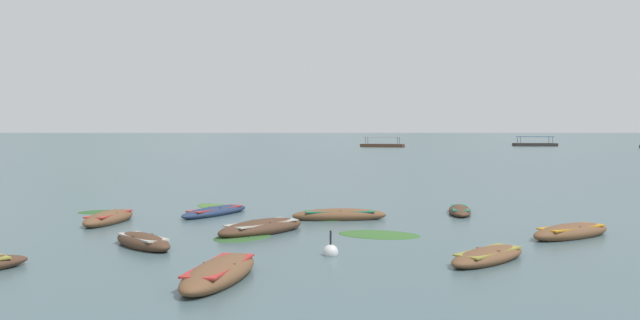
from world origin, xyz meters
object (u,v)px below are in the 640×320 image
(ferry_1, at_px, (535,144))
(rowboat_5, at_px, (215,212))
(rowboat_0, at_px, (460,211))
(rowboat_2, at_px, (143,242))
(rowboat_6, at_px, (571,232))
(ferry_2, at_px, (382,145))
(rowboat_9, at_px, (262,228))
(rowboat_3, at_px, (109,218))
(rowboat_7, at_px, (219,273))
(mooring_buoy, at_px, (331,252))
(rowboat_1, at_px, (339,215))
(rowboat_8, at_px, (488,256))

(ferry_1, bearing_deg, rowboat_5, -116.32)
(rowboat_0, bearing_deg, rowboat_5, -179.83)
(rowboat_2, height_order, rowboat_6, rowboat_6)
(rowboat_2, xyz_separation_m, ferry_2, (24.50, 124.30, 0.27))
(rowboat_9, bearing_deg, ferry_2, 80.30)
(rowboat_9, distance_m, ferry_2, 123.32)
(rowboat_3, height_order, rowboat_7, rowboat_7)
(rowboat_0, height_order, rowboat_2, rowboat_2)
(ferry_1, distance_m, mooring_buoy, 145.30)
(ferry_1, distance_m, ferry_2, 39.13)
(rowboat_6, bearing_deg, rowboat_7, -152.21)
(rowboat_1, distance_m, rowboat_5, 5.78)
(rowboat_1, bearing_deg, rowboat_7, -108.94)
(rowboat_9, height_order, ferry_2, ferry_2)
(rowboat_7, xyz_separation_m, ferry_2, (21.42, 129.08, 0.24))
(rowboat_1, height_order, rowboat_7, rowboat_7)
(rowboat_1, relative_size, rowboat_7, 0.96)
(rowboat_2, bearing_deg, rowboat_1, 42.26)
(rowboat_1, relative_size, rowboat_5, 1.01)
(rowboat_1, bearing_deg, rowboat_0, 16.83)
(ferry_1, relative_size, mooring_buoy, 11.44)
(rowboat_0, relative_size, ferry_2, 0.34)
(ferry_1, xyz_separation_m, mooring_buoy, (-56.75, -133.76, -0.34))
(rowboat_1, xyz_separation_m, rowboat_3, (-9.59, -0.65, 0.01))
(rowboat_1, xyz_separation_m, rowboat_7, (-3.78, -11.02, 0.02))
(rowboat_8, distance_m, rowboat_9, 8.76)
(rowboat_3, xyz_separation_m, ferry_1, (65.56, 126.61, 0.25))
(rowboat_2, relative_size, mooring_buoy, 3.39)
(rowboat_8, bearing_deg, rowboat_9, 141.88)
(rowboat_3, relative_size, rowboat_8, 1.15)
(rowboat_9, height_order, ferry_1, ferry_1)
(rowboat_1, xyz_separation_m, rowboat_2, (-6.86, -6.23, -0.01))
(rowboat_6, relative_size, mooring_buoy, 4.39)
(rowboat_8, height_order, rowboat_9, rowboat_9)
(rowboat_3, relative_size, rowboat_5, 0.93)
(rowboat_6, height_order, ferry_2, ferry_2)
(rowboat_9, xyz_separation_m, mooring_buoy, (2.35, -4.30, -0.10))
(rowboat_7, height_order, ferry_1, ferry_1)
(rowboat_6, height_order, ferry_1, ferry_1)
(rowboat_2, bearing_deg, rowboat_7, -57.23)
(rowboat_2, height_order, rowboat_8, rowboat_2)
(rowboat_3, xyz_separation_m, ferry_2, (27.23, 118.72, 0.25))
(rowboat_6, height_order, rowboat_7, rowboat_7)
(rowboat_6, distance_m, ferry_1, 139.29)
(rowboat_7, relative_size, rowboat_9, 1.10)
(mooring_buoy, bearing_deg, rowboat_1, 84.25)
(rowboat_1, height_order, rowboat_3, rowboat_3)
(rowboat_1, xyz_separation_m, rowboat_6, (8.00, -4.81, 0.00))
(rowboat_5, height_order, ferry_2, ferry_2)
(rowboat_0, distance_m, mooring_buoy, 11.48)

